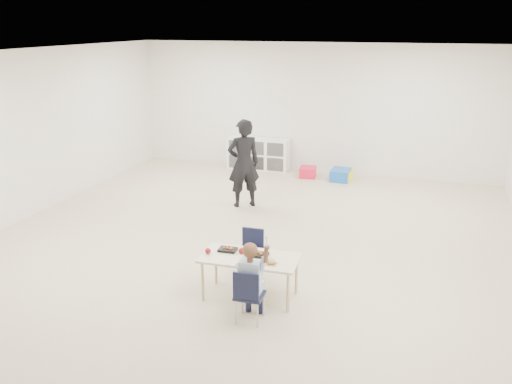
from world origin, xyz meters
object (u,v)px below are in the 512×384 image
(child, at_px, (250,279))
(adult, at_px, (244,163))
(chair_near, at_px, (250,294))
(table, at_px, (250,277))
(cubby_shelf, at_px, (258,154))

(child, xyz_separation_m, adult, (-1.36, 3.73, 0.29))
(chair_near, xyz_separation_m, adult, (-1.36, 3.73, 0.48))
(chair_near, bearing_deg, table, 106.33)
(adult, bearing_deg, chair_near, 76.05)
(table, bearing_deg, cubby_shelf, 104.84)
(table, height_order, child, child)
(table, height_order, cubby_shelf, cubby_shelf)
(child, relative_size, cubby_shelf, 0.72)
(table, relative_size, child, 1.17)
(chair_near, relative_size, cubby_shelf, 0.46)
(table, bearing_deg, child, -73.67)
(table, distance_m, cubby_shelf, 6.02)
(chair_near, bearing_deg, child, 0.00)
(child, height_order, adult, adult)
(table, distance_m, adult, 3.48)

